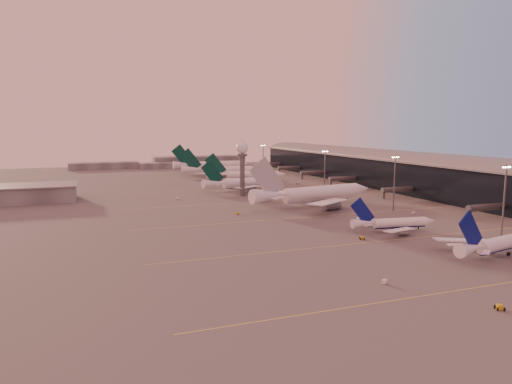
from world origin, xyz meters
name	(u,v)px	position (x,y,z in m)	size (l,w,h in m)	color
ground	(354,254)	(0.00, 0.00, 0.00)	(700.00, 700.00, 0.00)	#565454
taxiway_markings	(344,214)	(30.00, 56.00, 0.01)	(180.00, 185.25, 0.02)	#F1E355
terminal	(410,172)	(107.88, 110.09, 10.52)	(57.00, 362.00, 23.04)	black
radar_tower	(242,158)	(5.00, 120.00, 20.95)	(6.40, 6.40, 31.10)	#515458
mast_a	(504,198)	(58.00, 0.00, 13.74)	(3.60, 0.56, 25.00)	#515458
mast_b	(394,180)	(55.00, 55.00, 13.74)	(3.60, 0.56, 25.00)	#515458
mast_c	(325,170)	(50.00, 110.00, 13.74)	(3.60, 0.56, 25.00)	#515458
mast_d	(263,160)	(48.00, 200.00, 13.74)	(3.60, 0.56, 25.00)	#515458
distant_horizon	(172,162)	(2.62, 325.14, 3.89)	(165.00, 37.50, 9.00)	slate
narrowbody_near	(499,246)	(37.90, -17.06, 3.10)	(38.77, 30.65, 15.30)	white
narrowbody_mid	(394,225)	(28.94, 19.99, 2.63)	(33.20, 26.35, 13.00)	white
widebody_white	(315,197)	(27.81, 79.22, 4.27)	(69.52, 55.23, 24.65)	white
greentail_a	(242,185)	(12.58, 142.47, 3.41)	(52.32, 41.79, 19.29)	white
greentail_b	(246,177)	(28.10, 180.32, 3.56)	(54.60, 43.59, 20.16)	white
greentail_c	(222,172)	(20.75, 216.43, 3.89)	(59.13, 47.09, 22.03)	white
greentail_d	(211,167)	(24.21, 259.42, 4.18)	(65.18, 52.68, 23.69)	white
gsv_truck_a	(386,279)	(-7.37, -25.39, 1.14)	(5.88, 3.65, 2.23)	white
gsv_tug_near	(500,307)	(4.96, -46.85, 0.55)	(3.52, 4.30, 1.06)	gold
gsv_tug_mid	(362,238)	(11.78, 13.96, 0.50)	(3.85, 3.01, 0.96)	gold
gsv_truck_b	(414,212)	(58.28, 44.98, 1.13)	(5.81, 3.75, 2.21)	white
gsv_truck_c	(238,212)	(-13.62, 70.05, 1.05)	(5.41, 3.48, 2.06)	gold
gsv_catering_b	(363,199)	(52.66, 75.89, 2.32)	(5.79, 2.97, 4.64)	white
gsv_truck_d	(178,197)	(-30.24, 121.37, 1.20)	(2.54, 5.95, 2.34)	white
gsv_tug_hangar	(298,183)	(56.35, 157.74, 0.52)	(3.85, 2.75, 1.00)	white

